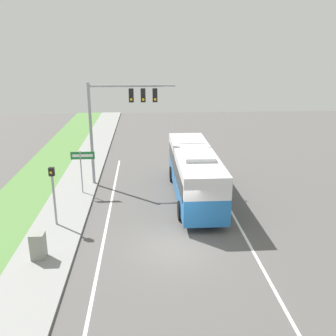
% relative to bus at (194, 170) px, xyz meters
% --- Properties ---
extents(ground_plane, '(80.00, 80.00, 0.00)m').
position_rel_bus_xyz_m(ground_plane, '(-1.66, -6.32, -1.85)').
color(ground_plane, '#565451').
extents(sidewalk, '(2.80, 80.00, 0.12)m').
position_rel_bus_xyz_m(sidewalk, '(-7.86, -6.32, -1.79)').
color(sidewalk, gray).
rests_on(sidewalk, ground_plane).
extents(lane_divider_near, '(0.14, 30.00, 0.01)m').
position_rel_bus_xyz_m(lane_divider_near, '(-5.26, -6.32, -1.84)').
color(lane_divider_near, silver).
rests_on(lane_divider_near, ground_plane).
extents(lane_divider_far, '(0.14, 30.00, 0.01)m').
position_rel_bus_xyz_m(lane_divider_far, '(1.94, -6.32, -1.84)').
color(lane_divider_far, silver).
rests_on(lane_divider_far, ground_plane).
extents(bus, '(2.61, 10.40, 3.34)m').
position_rel_bus_xyz_m(bus, '(0.00, 0.00, 0.00)').
color(bus, '#236BB7').
rests_on(bus, ground_plane).
extents(signal_gantry, '(5.84, 0.41, 7.09)m').
position_rel_bus_xyz_m(signal_gantry, '(-4.80, 2.88, 3.31)').
color(signal_gantry, '#939399').
rests_on(signal_gantry, ground_plane).
extents(pedestrian_signal, '(0.28, 0.34, 3.33)m').
position_rel_bus_xyz_m(pedestrian_signal, '(-7.94, -3.60, 0.40)').
color(pedestrian_signal, '#939399').
rests_on(pedestrian_signal, ground_plane).
extents(street_sign, '(1.53, 0.08, 2.94)m').
position_rel_bus_xyz_m(street_sign, '(-7.15, 1.07, 0.29)').
color(street_sign, '#939399').
rests_on(street_sign, ground_plane).
extents(utility_cabinet, '(0.64, 0.56, 1.21)m').
position_rel_bus_xyz_m(utility_cabinet, '(-7.99, -7.03, -1.12)').
color(utility_cabinet, gray).
rests_on(utility_cabinet, sidewalk).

